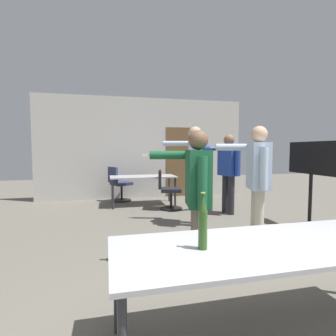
{
  "coord_description": "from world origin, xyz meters",
  "views": [
    {
      "loc": [
        -1.08,
        -1.1,
        1.39
      ],
      "look_at": [
        -0.11,
        2.98,
        1.1
      ],
      "focal_mm": 28.0,
      "sensor_mm": 36.0,
      "label": 1
    }
  ],
  "objects_px": {
    "person_far_watching": "(257,175)",
    "drink_cup": "(160,174)",
    "person_near_casual": "(228,166)",
    "office_chair_side_rolled": "(119,185)",
    "beer_bottle": "(203,222)",
    "person_center_tall": "(194,165)",
    "office_chair_far_right": "(168,191)",
    "tv_screen": "(311,175)",
    "person_left_plaid": "(197,189)"
  },
  "relations": [
    {
      "from": "person_far_watching",
      "to": "drink_cup",
      "type": "xyz_separation_m",
      "value": [
        -0.77,
        3.08,
        -0.26
      ]
    },
    {
      "from": "person_near_casual",
      "to": "office_chair_side_rolled",
      "type": "height_order",
      "value": "person_near_casual"
    },
    {
      "from": "beer_bottle",
      "to": "drink_cup",
      "type": "xyz_separation_m",
      "value": [
        0.69,
        4.79,
        -0.13
      ]
    },
    {
      "from": "person_far_watching",
      "to": "person_center_tall",
      "type": "bearing_deg",
      "value": 40.01
    },
    {
      "from": "person_center_tall",
      "to": "beer_bottle",
      "type": "xyz_separation_m",
      "value": [
        -0.95,
        -2.96,
        -0.2
      ]
    },
    {
      "from": "person_far_watching",
      "to": "beer_bottle",
      "type": "xyz_separation_m",
      "value": [
        -1.47,
        -1.7,
        -0.13
      ]
    },
    {
      "from": "beer_bottle",
      "to": "drink_cup",
      "type": "relative_size",
      "value": 3.75
    },
    {
      "from": "person_near_casual",
      "to": "beer_bottle",
      "type": "relative_size",
      "value": 4.51
    },
    {
      "from": "beer_bottle",
      "to": "office_chair_far_right",
      "type": "bearing_deg",
      "value": 79.78
    },
    {
      "from": "office_chair_far_right",
      "to": "office_chair_side_rolled",
      "type": "height_order",
      "value": "office_chair_side_rolled"
    },
    {
      "from": "beer_bottle",
      "to": "person_near_casual",
      "type": "bearing_deg",
      "value": 61.51
    },
    {
      "from": "tv_screen",
      "to": "office_chair_side_rolled",
      "type": "bearing_deg",
      "value": -135.53
    },
    {
      "from": "tv_screen",
      "to": "beer_bottle",
      "type": "distance_m",
      "value": 3.68
    },
    {
      "from": "person_near_casual",
      "to": "beer_bottle",
      "type": "bearing_deg",
      "value": 137.47
    },
    {
      "from": "person_far_watching",
      "to": "office_chair_side_rolled",
      "type": "relative_size",
      "value": 1.84
    },
    {
      "from": "person_far_watching",
      "to": "beer_bottle",
      "type": "bearing_deg",
      "value": 157.1
    },
    {
      "from": "person_far_watching",
      "to": "person_center_tall",
      "type": "relative_size",
      "value": 0.95
    },
    {
      "from": "person_far_watching",
      "to": "person_left_plaid",
      "type": "xyz_separation_m",
      "value": [
        -1.13,
        -0.62,
        -0.07
      ]
    },
    {
      "from": "person_left_plaid",
      "to": "office_chair_far_right",
      "type": "relative_size",
      "value": 1.75
    },
    {
      "from": "tv_screen",
      "to": "office_chair_far_right",
      "type": "xyz_separation_m",
      "value": [
        -2.12,
        2.02,
        -0.52
      ]
    },
    {
      "from": "person_left_plaid",
      "to": "person_near_casual",
      "type": "bearing_deg",
      "value": -22.29
    },
    {
      "from": "office_chair_far_right",
      "to": "person_far_watching",
      "type": "bearing_deg",
      "value": 27.81
    },
    {
      "from": "tv_screen",
      "to": "office_chair_far_right",
      "type": "height_order",
      "value": "tv_screen"
    },
    {
      "from": "person_near_casual",
      "to": "drink_cup",
      "type": "xyz_separation_m",
      "value": [
        -1.25,
        1.21,
        -0.25
      ]
    },
    {
      "from": "beer_bottle",
      "to": "drink_cup",
      "type": "bearing_deg",
      "value": 81.74
    },
    {
      "from": "person_far_watching",
      "to": "office_chair_far_right",
      "type": "height_order",
      "value": "person_far_watching"
    },
    {
      "from": "person_near_casual",
      "to": "person_left_plaid",
      "type": "height_order",
      "value": "person_near_casual"
    },
    {
      "from": "office_chair_far_right",
      "to": "person_left_plaid",
      "type": "bearing_deg",
      "value": 5.17
    },
    {
      "from": "tv_screen",
      "to": "person_near_casual",
      "type": "height_order",
      "value": "person_near_casual"
    },
    {
      "from": "office_chair_side_rolled",
      "to": "person_left_plaid",
      "type": "bearing_deg",
      "value": -18.76
    },
    {
      "from": "person_near_casual",
      "to": "person_center_tall",
      "type": "distance_m",
      "value": 1.17
    },
    {
      "from": "drink_cup",
      "to": "person_near_casual",
      "type": "bearing_deg",
      "value": -43.97
    },
    {
      "from": "person_far_watching",
      "to": "person_near_casual",
      "type": "bearing_deg",
      "value": 3.59
    },
    {
      "from": "person_left_plaid",
      "to": "office_chair_side_rolled",
      "type": "distance_m",
      "value": 4.5
    },
    {
      "from": "person_far_watching",
      "to": "beer_bottle",
      "type": "distance_m",
      "value": 2.25
    },
    {
      "from": "person_near_casual",
      "to": "person_left_plaid",
      "type": "relative_size",
      "value": 1.07
    },
    {
      "from": "person_far_watching",
      "to": "person_near_casual",
      "type": "height_order",
      "value": "person_far_watching"
    },
    {
      "from": "office_chair_side_rolled",
      "to": "office_chair_far_right",
      "type": "bearing_deg",
      "value": 14.27
    },
    {
      "from": "person_far_watching",
      "to": "office_chair_far_right",
      "type": "relative_size",
      "value": 1.88
    },
    {
      "from": "office_chair_side_rolled",
      "to": "drink_cup",
      "type": "bearing_deg",
      "value": 26.81
    },
    {
      "from": "tv_screen",
      "to": "person_far_watching",
      "type": "bearing_deg",
      "value": -68.2
    },
    {
      "from": "office_chair_side_rolled",
      "to": "beer_bottle",
      "type": "relative_size",
      "value": 2.46
    },
    {
      "from": "person_near_casual",
      "to": "drink_cup",
      "type": "height_order",
      "value": "person_near_casual"
    },
    {
      "from": "person_far_watching",
      "to": "beer_bottle",
      "type": "height_order",
      "value": "person_far_watching"
    },
    {
      "from": "person_left_plaid",
      "to": "beer_bottle",
      "type": "xyz_separation_m",
      "value": [
        -0.34,
        -1.08,
        -0.05
      ]
    },
    {
      "from": "tv_screen",
      "to": "person_left_plaid",
      "type": "bearing_deg",
      "value": -64.99
    },
    {
      "from": "office_chair_far_right",
      "to": "beer_bottle",
      "type": "relative_size",
      "value": 2.4
    },
    {
      "from": "person_left_plaid",
      "to": "beer_bottle",
      "type": "distance_m",
      "value": 1.14
    },
    {
      "from": "person_left_plaid",
      "to": "person_far_watching",
      "type": "bearing_deg",
      "value": -50.78
    },
    {
      "from": "tv_screen",
      "to": "person_center_tall",
      "type": "bearing_deg",
      "value": -109.57
    }
  ]
}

